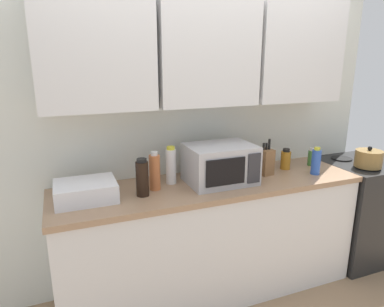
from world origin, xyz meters
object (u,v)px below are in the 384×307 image
object	(u,v)px
kettle	(369,159)
microwave	(220,164)
stove_range	(362,208)
bottle_amber_vinegar	(286,159)
bottle_spice_jar	(155,172)
bottle_blue_cleaner	(316,162)
knife_block	(265,161)
bottle_white_jar	(171,166)
bottle_green_oil	(311,157)
bottle_soy_dark	(142,178)
dish_rack	(86,191)

from	to	relation	value
kettle	microwave	bearing A→B (deg)	173.62
kettle	stove_range	bearing A→B (deg)	39.47
microwave	bottle_amber_vinegar	size ratio (longest dim) A/B	2.80
bottle_amber_vinegar	kettle	bearing A→B (deg)	-19.76
bottle_spice_jar	bottle_amber_vinegar	world-z (taller)	bottle_spice_jar
microwave	bottle_blue_cleaner	bearing A→B (deg)	-7.90
knife_block	bottle_white_jar	size ratio (longest dim) A/B	1.02
bottle_green_oil	bottle_soy_dark	xyz separation A→B (m)	(-1.48, -0.14, 0.05)
bottle_amber_vinegar	bottle_green_oil	xyz separation A→B (m)	(0.26, 0.00, -0.01)
stove_range	bottle_amber_vinegar	size ratio (longest dim) A/B	5.31
dish_rack	bottle_amber_vinegar	bearing A→B (deg)	2.65
microwave	bottle_spice_jar	xyz separation A→B (m)	(-0.48, 0.03, -0.01)
microwave	bottle_spice_jar	bearing A→B (deg)	175.94
bottle_soy_dark	bottle_green_oil	bearing A→B (deg)	5.26
bottle_blue_cleaner	bottle_green_oil	bearing A→B (deg)	58.26
kettle	bottle_white_jar	size ratio (longest dim) A/B	0.77
stove_range	dish_rack	xyz separation A→B (m)	(-2.40, 0.02, 0.51)
bottle_spice_jar	bottle_white_jar	distance (m)	0.16
bottle_green_oil	bottle_white_jar	bearing A→B (deg)	179.22
microwave	bottle_green_oil	xyz separation A→B (m)	(0.90, 0.09, -0.07)
bottle_blue_cleaner	bottle_soy_dark	xyz separation A→B (m)	(-1.36, 0.06, 0.02)
bottle_amber_vinegar	bottle_green_oil	distance (m)	0.26
bottle_amber_vinegar	bottle_blue_cleaner	bearing A→B (deg)	-55.07
dish_rack	bottle_white_jar	world-z (taller)	bottle_white_jar
knife_block	bottle_spice_jar	size ratio (longest dim) A/B	1.04
dish_rack	bottle_spice_jar	distance (m)	0.47
microwave	bottle_amber_vinegar	distance (m)	0.65
stove_range	bottle_green_oil	bearing A→B (deg)	170.28
kettle	bottle_spice_jar	distance (m)	1.78
bottle_blue_cleaner	bottle_green_oil	xyz separation A→B (m)	(0.12, 0.20, -0.03)
bottle_green_oil	bottle_white_jar	size ratio (longest dim) A/B	0.55
stove_range	bottle_amber_vinegar	xyz separation A→B (m)	(-0.82, 0.09, 0.53)
kettle	bottle_white_jar	world-z (taller)	bottle_white_jar
microwave	bottle_soy_dark	distance (m)	0.59
dish_rack	bottle_soy_dark	xyz separation A→B (m)	(0.36, -0.06, 0.06)
knife_block	bottle_blue_cleaner	bearing A→B (deg)	-21.69
kettle	bottle_amber_vinegar	world-z (taller)	kettle
bottle_green_oil	bottle_soy_dark	world-z (taller)	bottle_soy_dark
bottle_soy_dark	bottle_white_jar	size ratio (longest dim) A/B	0.92
stove_range	bottle_white_jar	xyz separation A→B (m)	(-1.80, 0.11, 0.58)
bottle_soy_dark	bottle_white_jar	xyz separation A→B (m)	(0.25, 0.15, 0.01)
bottle_amber_vinegar	bottle_white_jar	xyz separation A→B (m)	(-0.98, 0.02, 0.05)
bottle_spice_jar	bottle_soy_dark	distance (m)	0.13
bottle_spice_jar	microwave	bearing A→B (deg)	-4.06
bottle_amber_vinegar	bottle_green_oil	world-z (taller)	bottle_amber_vinegar
dish_rack	bottle_green_oil	xyz separation A→B (m)	(1.84, 0.08, 0.01)
stove_range	bottle_blue_cleaner	xyz separation A→B (m)	(-0.68, -0.10, 0.55)
stove_range	microwave	world-z (taller)	microwave
bottle_blue_cleaner	bottle_amber_vinegar	size ratio (longest dim) A/B	1.26
dish_rack	bottle_blue_cleaner	world-z (taller)	bottle_blue_cleaner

